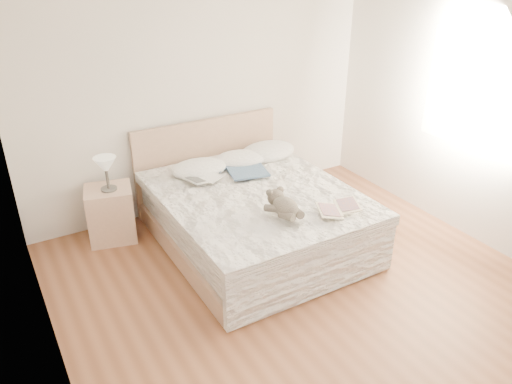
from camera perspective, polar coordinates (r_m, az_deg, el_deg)
floor at (r=4.32m, az=7.60°, el=-12.76°), size 4.00×4.50×0.00m
wall_back at (r=5.45m, az=-6.22°, el=11.89°), size 4.00×0.02×2.70m
wall_left at (r=2.92m, az=-23.70°, el=-3.88°), size 0.02×4.50×2.70m
wall_right at (r=5.07m, az=27.06°, el=8.00°), size 0.02×4.50×2.70m
window at (r=5.19m, az=24.52°, el=10.07°), size 0.02×1.30×1.10m
bed at (r=4.96m, az=-0.52°, el=-2.53°), size 1.72×2.14×1.00m
nightstand at (r=5.23m, az=-16.25°, el=-2.39°), size 0.53×0.50×0.56m
table_lamp at (r=4.98m, az=-16.80°, el=2.78°), size 0.28×0.28×0.34m
pillow_left at (r=5.17m, az=-6.54°, el=2.69°), size 0.62×0.46×0.17m
pillow_middle at (r=5.37m, az=-1.83°, el=3.78°), size 0.64×0.53×0.17m
pillow_right at (r=5.57m, az=1.35°, el=4.65°), size 0.67×0.49×0.20m
blouse at (r=5.19m, az=-1.29°, el=2.83°), size 0.72×0.75×0.02m
photo_book at (r=4.95m, az=-6.09°, el=1.46°), size 0.37×0.30×0.02m
childrens_book at (r=4.44m, az=9.40°, el=-1.88°), size 0.49×0.42×0.03m
teddy_bear at (r=4.26m, az=3.36°, el=-2.51°), size 0.27×0.37×0.19m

